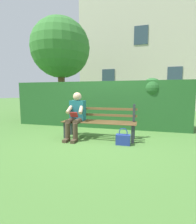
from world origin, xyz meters
name	(u,v)px	position (x,y,z in m)	size (l,w,h in m)	color
ground	(99,138)	(0.00, 0.00, 0.00)	(60.00, 60.00, 0.00)	#477533
park_bench	(100,121)	(0.00, -0.07, 0.43)	(1.86, 0.51, 0.88)	#2D3338
person_seated	(76,114)	(0.58, 0.10, 0.62)	(0.44, 0.73, 1.17)	#1E6672
hedge_backdrop	(99,103)	(0.40, -1.50, 0.80)	(5.82, 0.77, 1.61)	#265B28
tree	(59,50)	(2.95, -3.56, 3.23)	(2.96, 2.82, 4.71)	brown
building_facade	(141,55)	(-0.87, -9.27, 4.00)	(8.74, 3.16, 8.01)	beige
handbag	(123,139)	(-0.65, 0.36, 0.13)	(0.31, 0.15, 0.38)	navy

